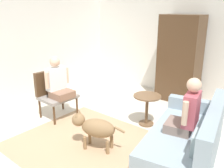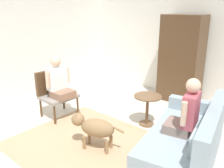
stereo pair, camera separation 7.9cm
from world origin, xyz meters
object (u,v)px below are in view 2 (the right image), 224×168
at_px(armchair, 55,90).
at_px(round_end_table, 147,105).
at_px(person_on_armchair, 59,81).
at_px(dog, 94,127).
at_px(person_on_couch, 187,112).
at_px(armoire_cabinet, 181,59).
at_px(couch, 187,141).

distance_m(armchair, round_end_table, 1.96).
bearing_deg(person_on_armchair, dog, -15.43).
xyz_separation_m(person_on_couch, round_end_table, (-1.05, 0.61, -0.37)).
distance_m(armchair, armoire_cabinet, 3.02).
xyz_separation_m(armchair, dog, (1.56, -0.39, -0.19)).
bearing_deg(couch, dog, -151.57).
bearing_deg(person_on_couch, round_end_table, 149.91).
xyz_separation_m(armchair, person_on_armchair, (0.16, -0.00, 0.22)).
bearing_deg(armoire_cabinet, dog, -90.98).
height_order(person_on_couch, round_end_table, person_on_couch).
xyz_separation_m(person_on_armchair, dog, (1.39, -0.38, -0.40)).
height_order(couch, round_end_table, couch).
height_order(person_on_armchair, dog, person_on_armchair).
relative_size(couch, dog, 2.32).
bearing_deg(person_on_couch, couch, 45.16).
bearing_deg(dog, person_on_armchair, 164.57).
relative_size(dog, armoire_cabinet, 0.42).
distance_m(couch, dog, 1.45).
bearing_deg(dog, armoire_cabinet, 89.02).
bearing_deg(armchair, couch, 6.10).
distance_m(person_on_armchair, round_end_table, 1.85).
xyz_separation_m(dog, armoire_cabinet, (0.05, 2.90, 0.65)).
bearing_deg(person_on_armchair, armoire_cabinet, 60.21).
xyz_separation_m(person_on_couch, armoire_cabinet, (-1.19, 2.25, 0.24)).
height_order(couch, dog, couch).
bearing_deg(armchair, dog, -14.00).
height_order(round_end_table, dog, round_end_table).
distance_m(round_end_table, armoire_cabinet, 1.76).
relative_size(armchair, round_end_table, 1.59).
relative_size(person_on_couch, round_end_table, 1.39).
xyz_separation_m(armchair, person_on_couch, (2.80, 0.27, 0.23)).
bearing_deg(round_end_table, person_on_armchair, -150.93).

